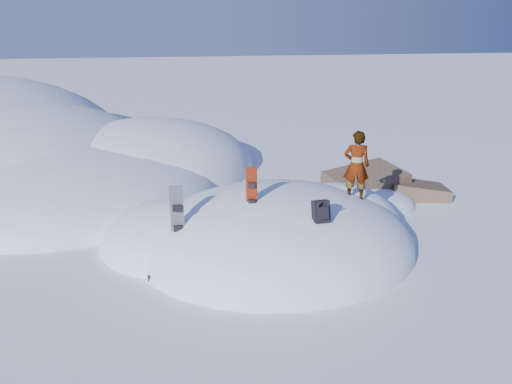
{
  "coord_description": "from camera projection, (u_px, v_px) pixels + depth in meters",
  "views": [
    {
      "loc": [
        -2.24,
        -11.19,
        5.55
      ],
      "look_at": [
        -0.47,
        0.3,
        1.39
      ],
      "focal_mm": 35.0,
      "sensor_mm": 36.0,
      "label": 1
    }
  ],
  "objects": [
    {
      "name": "backpack",
      "position": [
        321.0,
        211.0,
        10.86
      ],
      "size": [
        0.39,
        0.45,
        0.58
      ],
      "rotation": [
        0.0,
        0.0,
        0.11
      ],
      "color": "black",
      "rests_on": "snow_mound"
    },
    {
      "name": "snow_mound",
      "position": [
        268.0,
        243.0,
        12.8
      ],
      "size": [
        8.0,
        6.0,
        3.0
      ],
      "color": "white",
      "rests_on": "ground"
    },
    {
      "name": "rock_outcrop",
      "position": [
        372.0,
        197.0,
        15.93
      ],
      "size": [
        4.68,
        4.41,
        1.68
      ],
      "color": "brown",
      "rests_on": "ground"
    },
    {
      "name": "ground",
      "position": [
        276.0,
        247.0,
        12.6
      ],
      "size": [
        120.0,
        120.0,
        0.0
      ],
      "primitive_type": "plane",
      "color": "white",
      "rests_on": "ground"
    },
    {
      "name": "snowboard_red",
      "position": [
        252.0,
        195.0,
        11.49
      ],
      "size": [
        0.27,
        0.2,
        1.39
      ],
      "rotation": [
        0.0,
        0.0,
        -0.24
      ],
      "color": "red",
      "rests_on": "snow_mound"
    },
    {
      "name": "gear_pile",
      "position": [
        166.0,
        274.0,
        11.05
      ],
      "size": [
        0.81,
        0.72,
        0.21
      ],
      "rotation": [
        0.0,
        0.0,
        0.83
      ],
      "color": "black",
      "rests_on": "ground"
    },
    {
      "name": "person",
      "position": [
        356.0,
        165.0,
        12.28
      ],
      "size": [
        0.73,
        0.59,
        1.75
      ],
      "primitive_type": "imported",
      "rotation": [
        0.0,
        0.0,
        2.84
      ],
      "color": "slate",
      "rests_on": "snow_mound"
    },
    {
      "name": "snowboard_dark",
      "position": [
        178.0,
        220.0,
        11.14
      ],
      "size": [
        0.31,
        0.2,
        1.62
      ],
      "rotation": [
        0.0,
        0.0,
        0.03
      ],
      "color": "black",
      "rests_on": "snow_mound"
    }
  ]
}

